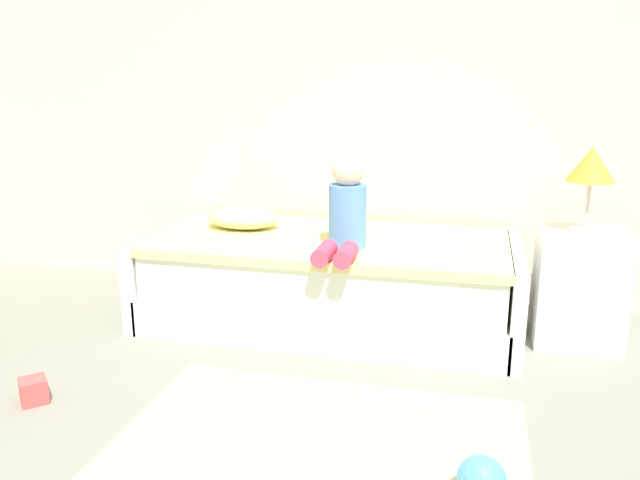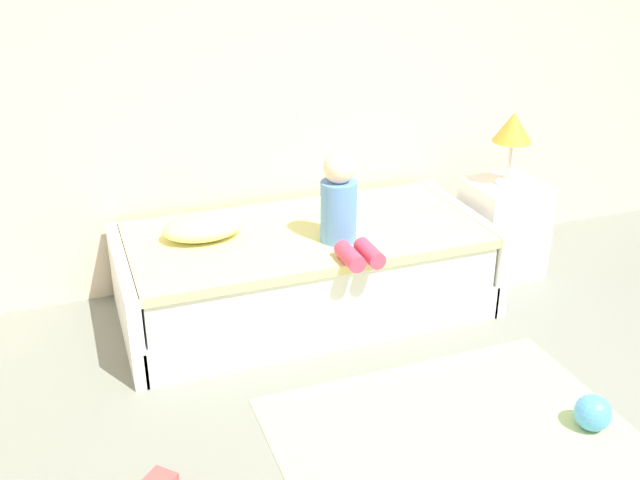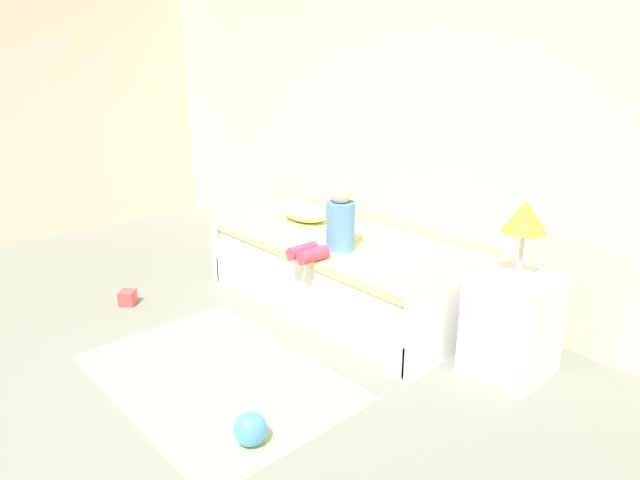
{
  "view_description": "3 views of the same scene",
  "coord_description": "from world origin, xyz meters",
  "views": [
    {
      "loc": [
        0.4,
        -1.44,
        1.41
      ],
      "look_at": [
        -0.38,
        1.75,
        0.55
      ],
      "focal_mm": 36.08,
      "sensor_mm": 36.0,
      "label": 1
    },
    {
      "loc": [
        -1.61,
        -1.59,
        2.18
      ],
      "look_at": [
        -0.38,
        1.75,
        0.55
      ],
      "focal_mm": 41.22,
      "sensor_mm": 36.0,
      "label": 2
    },
    {
      "loc": [
        2.37,
        -0.75,
        1.81
      ],
      "look_at": [
        -0.38,
        1.75,
        0.55
      ],
      "focal_mm": 31.17,
      "sensor_mm": 36.0,
      "label": 3
    }
  ],
  "objects": [
    {
      "name": "ground_plane",
      "position": [
        0.0,
        0.0,
        0.0
      ],
      "size": [
        9.2,
        9.2,
        0.0
      ],
      "primitive_type": "plane",
      "color": "gray"
    },
    {
      "name": "wall_rear",
      "position": [
        0.0,
        2.6,
        1.45
      ],
      "size": [
        7.2,
        0.1,
        2.9
      ],
      "primitive_type": "cube",
      "color": "beige",
      "rests_on": "ground"
    },
    {
      "name": "bed",
      "position": [
        -0.38,
        2.0,
        0.25
      ],
      "size": [
        2.11,
        1.0,
        0.5
      ],
      "color": "white",
      "rests_on": "ground"
    },
    {
      "name": "nightstand",
      "position": [
        0.97,
        2.04,
        0.3
      ],
      "size": [
        0.44,
        0.44,
        0.6
      ],
      "primitive_type": "cube",
      "color": "white",
      "rests_on": "ground"
    },
    {
      "name": "table_lamp",
      "position": [
        0.97,
        2.04,
        0.94
      ],
      "size": [
        0.24,
        0.24,
        0.45
      ],
      "color": "silver",
      "rests_on": "nightstand"
    },
    {
      "name": "child_figure",
      "position": [
        -0.25,
        1.77,
        0.7
      ],
      "size": [
        0.2,
        0.51,
        0.5
      ],
      "color": "#598CD1",
      "rests_on": "bed"
    },
    {
      "name": "pillow",
      "position": [
        -0.94,
        2.1,
        0.56
      ],
      "size": [
        0.44,
        0.3,
        0.13
      ],
      "primitive_type": "ellipsoid",
      "color": "#F2E58C",
      "rests_on": "bed"
    },
    {
      "name": "toy_ball",
      "position": [
        0.48,
        0.51,
        0.08
      ],
      "size": [
        0.17,
        0.17,
        0.17
      ],
      "primitive_type": "sphere",
      "color": "#4C99E5",
      "rests_on": "ground"
    },
    {
      "name": "area_rug",
      "position": [
        -0.13,
        0.7,
        0.0
      ],
      "size": [
        1.6,
        1.1,
        0.01
      ],
      "primitive_type": "cube",
      "color": "#B2D189",
      "rests_on": "ground"
    },
    {
      "name": "toy_block",
      "position": [
        -1.43,
        0.74,
        0.06
      ],
      "size": [
        0.16,
        0.16,
        0.11
      ],
      "primitive_type": "cube",
      "rotation": [
        0.0,
        0.0,
        2.34
      ],
      "color": "#E54C4C",
      "rests_on": "ground"
    }
  ]
}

